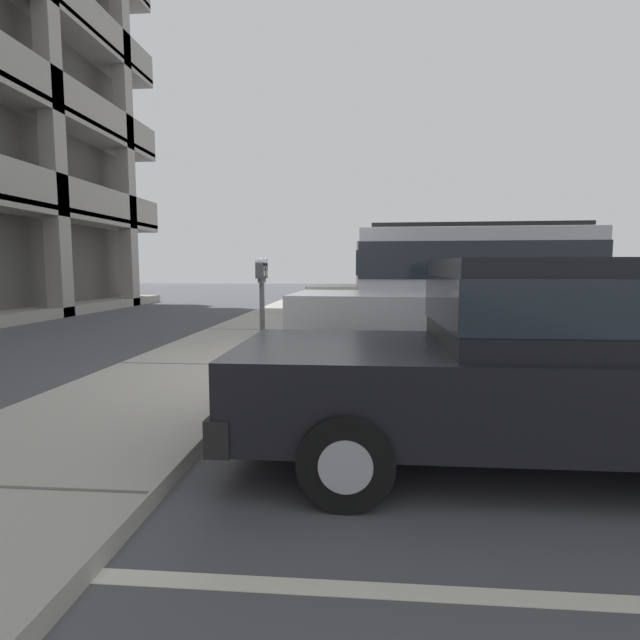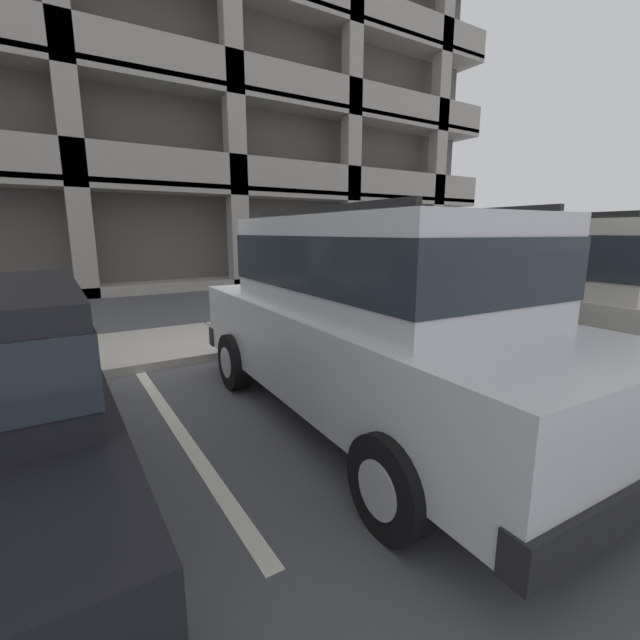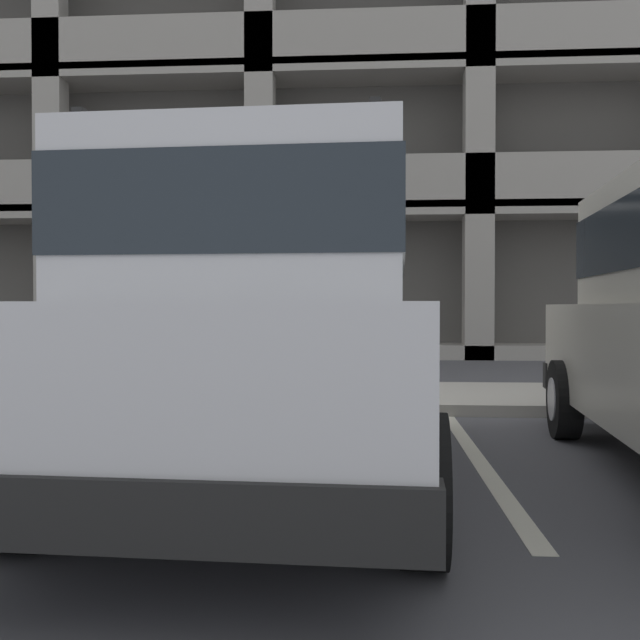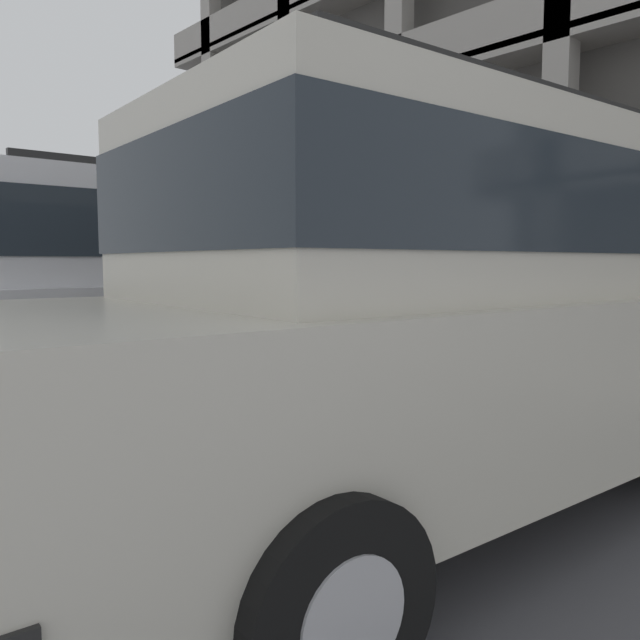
{
  "view_description": "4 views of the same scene",
  "coord_description": "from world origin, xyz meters",
  "px_view_note": "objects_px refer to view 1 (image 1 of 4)",
  "views": [
    {
      "loc": [
        -6.8,
        -1.06,
        1.48
      ],
      "look_at": [
        0.46,
        -0.45,
        0.72
      ],
      "focal_mm": 28.0,
      "sensor_mm": 36.0,
      "label": 1
    },
    {
      "loc": [
        -2.41,
        -5.63,
        1.83
      ],
      "look_at": [
        0.48,
        -1.04,
        0.72
      ],
      "focal_mm": 24.0,
      "sensor_mm": 36.0,
      "label": 2
    },
    {
      "loc": [
        0.77,
        -7.01,
        1.11
      ],
      "look_at": [
        0.34,
        -1.05,
        1.0
      ],
      "focal_mm": 40.0,
      "sensor_mm": 36.0,
      "label": 3
    },
    {
      "loc": [
        5.17,
        -5.12,
        1.3
      ],
      "look_at": [
        0.48,
        -0.85,
        0.71
      ],
      "focal_mm": 35.0,
      "sensor_mm": 36.0,
      "label": 4
    }
  ],
  "objects_px": {
    "silver_suv": "(466,297)",
    "dark_hatchback": "(433,288)",
    "red_sedan": "(549,357)",
    "parking_meter_near": "(262,285)"
  },
  "relations": [
    {
      "from": "silver_suv",
      "to": "dark_hatchback",
      "type": "relative_size",
      "value": 0.99
    },
    {
      "from": "red_sedan",
      "to": "parking_meter_near",
      "type": "xyz_separation_m",
      "value": [
        3.21,
        2.8,
        0.42
      ]
    },
    {
      "from": "silver_suv",
      "to": "parking_meter_near",
      "type": "xyz_separation_m",
      "value": [
        0.03,
        2.84,
        0.15
      ]
    },
    {
      "from": "dark_hatchback",
      "to": "parking_meter_near",
      "type": "bearing_deg",
      "value": 141.62
    },
    {
      "from": "silver_suv",
      "to": "red_sedan",
      "type": "height_order",
      "value": "silver_suv"
    },
    {
      "from": "dark_hatchback",
      "to": "parking_meter_near",
      "type": "distance_m",
      "value": 4.1
    },
    {
      "from": "red_sedan",
      "to": "parking_meter_near",
      "type": "distance_m",
      "value": 4.28
    },
    {
      "from": "dark_hatchback",
      "to": "parking_meter_near",
      "type": "xyz_separation_m",
      "value": [
        -2.99,
        2.81,
        0.15
      ]
    },
    {
      "from": "dark_hatchback",
      "to": "parking_meter_near",
      "type": "relative_size",
      "value": 3.27
    },
    {
      "from": "red_sedan",
      "to": "parking_meter_near",
      "type": "relative_size",
      "value": 2.98
    }
  ]
}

